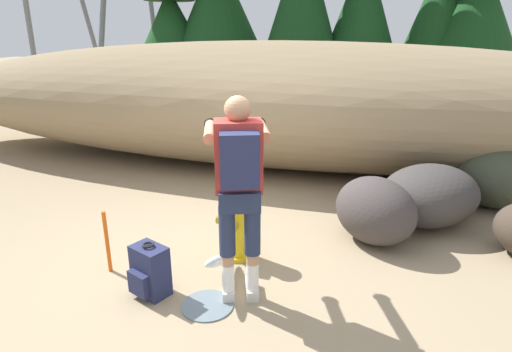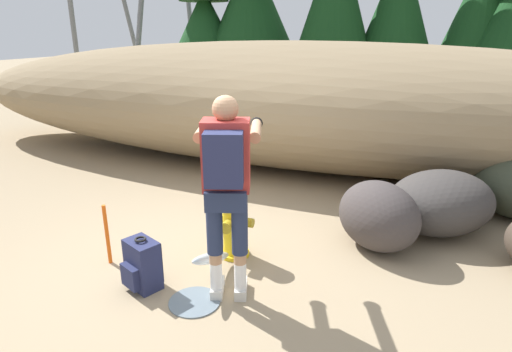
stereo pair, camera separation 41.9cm
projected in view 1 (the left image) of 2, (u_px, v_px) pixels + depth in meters
ground_plane at (210, 265)px, 4.07m from camera, size 56.00×56.00×0.04m
dirt_embankment at (281, 104)px, 6.88m from camera, size 13.30×3.20×1.98m
fire_hydrant at (237, 225)px, 4.08m from camera, size 0.40×0.35×0.74m
hydrant_water_jet at (217, 270)px, 3.61m from camera, size 0.43×0.91×0.42m
utility_worker at (239, 176)px, 3.25m from camera, size 0.70×1.04×1.67m
spare_backpack at (150, 271)px, 3.53m from camera, size 0.36×0.35×0.47m
boulder_large at (429, 195)px, 4.81m from camera, size 1.56×1.57×0.69m
boulder_mid at (496, 175)px, 5.29m from camera, size 1.33×1.36×0.80m
boulder_outlier at (375, 210)px, 4.38m from camera, size 1.14×1.12×0.70m
pine_tree_far_left at (170, 12)px, 11.99m from camera, size 2.21×2.21×4.68m
survey_stake at (107, 242)px, 3.84m from camera, size 0.04×0.04×0.60m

